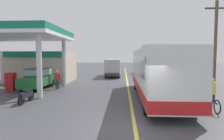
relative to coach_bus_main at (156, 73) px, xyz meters
The scene contains 12 objects.
ground 14.58m from the coach_bus_main, 97.03° to the left, with size 120.00×120.00×0.00m, color #424247.
lane_divider_stripe 9.69m from the coach_bus_main, 100.70° to the left, with size 0.16×50.00×0.01m, color #D8CC4C.
coach_bus_main is the anchor object (origin of this frame).
gas_station_roadside 13.26m from the coach_bus_main, 151.50° to the left, with size 9.10×11.95×5.10m.
car_at_pump 10.34m from the coach_bus_main, 161.61° to the left, with size 1.70×4.20×1.82m.
minibus_opposing_lane 14.31m from the coach_bus_main, 104.78° to the left, with size 2.04×6.13×2.44m.
cyclist_on_shoulder 3.95m from the coach_bus_main, 51.27° to the right, with size 0.34×1.82×1.72m.
motorcycle_parked_forecourt 8.51m from the coach_bus_main, 167.13° to the right, with size 0.55×1.80×0.92m.
pedestrian_near_pump 10.69m from the coach_bus_main, 166.52° to the left, with size 0.55×0.22×1.66m.
pedestrian_by_shop 8.57m from the coach_bus_main, 159.23° to the left, with size 0.55×0.22×1.66m.
car_trailing_behind_bus 18.18m from the coach_bus_main, 87.71° to the left, with size 1.70×4.20×1.82m.
utility_pole_roadside 6.09m from the coach_bus_main, 27.00° to the left, with size 1.80×0.24×7.24m.
Camera 1 is at (-0.49, -7.46, 2.86)m, focal length 30.42 mm.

